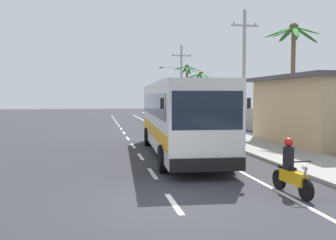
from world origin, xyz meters
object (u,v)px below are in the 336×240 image
object	(u,v)px
palm_third	(201,82)
coach_bus_foreground	(179,115)
utility_pole_mid	(244,70)
palm_nearest	(187,80)
motorcycle_trailing	(291,172)
motorcycle_beside_bus	(183,126)
palm_second	(293,54)
utility_pole_far	(180,80)

from	to	relation	value
palm_third	coach_bus_foreground	bearing A→B (deg)	-107.50
coach_bus_foreground	utility_pole_mid	size ratio (longest dim) A/B	1.33
palm_nearest	coach_bus_foreground	bearing A→B (deg)	-103.92
motorcycle_trailing	utility_pole_mid	distance (m)	18.36
motorcycle_beside_bus	coach_bus_foreground	bearing A→B (deg)	-103.94
palm_nearest	palm_second	size ratio (longest dim) A/B	0.97
utility_pole_mid	palm_third	world-z (taller)	utility_pole_mid
motorcycle_beside_bus	motorcycle_trailing	distance (m)	17.80
motorcycle_beside_bus	utility_pole_mid	xyz separation A→B (m)	(4.49, -0.72, 4.19)
motorcycle_trailing	utility_pole_mid	size ratio (longest dim) A/B	0.21
utility_pole_mid	palm_nearest	size ratio (longest dim) A/B	1.31
coach_bus_foreground	utility_pole_far	world-z (taller)	utility_pole_far
utility_pole_far	palm_nearest	world-z (taller)	utility_pole_far
utility_pole_mid	utility_pole_far	distance (m)	19.65
coach_bus_foreground	utility_pole_far	size ratio (longest dim) A/B	1.33
utility_pole_mid	palm_third	size ratio (longest dim) A/B	1.56
coach_bus_foreground	motorcycle_beside_bus	distance (m)	10.22
coach_bus_foreground	motorcycle_beside_bus	world-z (taller)	coach_bus_foreground
palm_nearest	palm_third	world-z (taller)	palm_nearest
utility_pole_mid	palm_third	bearing A→B (deg)	84.64
utility_pole_mid	palm_nearest	distance (m)	22.02
utility_pole_far	palm_nearest	distance (m)	2.74
motorcycle_beside_bus	palm_second	xyz separation A→B (m)	(5.48, -6.16, 4.79)
motorcycle_trailing	utility_pole_mid	bearing A→B (deg)	72.71
palm_second	coach_bus_foreground	bearing A→B (deg)	-155.13
utility_pole_far	palm_third	xyz separation A→B (m)	(2.32, -1.31, -0.33)
coach_bus_foreground	motorcycle_trailing	xyz separation A→B (m)	(1.62, -7.95, -1.28)
utility_pole_mid	palm_nearest	world-z (taller)	utility_pole_mid
motorcycle_beside_bus	motorcycle_trailing	xyz separation A→B (m)	(-0.82, -17.78, 0.02)
motorcycle_trailing	utility_pole_far	world-z (taller)	utility_pole_far
motorcycle_trailing	utility_pole_far	distance (m)	37.25
motorcycle_trailing	palm_nearest	world-z (taller)	palm_nearest
palm_nearest	palm_second	xyz separation A→B (m)	(0.21, -27.45, 0.41)
motorcycle_beside_bus	utility_pole_far	xyz separation A→B (m)	(3.89, 18.92, 4.29)
motorcycle_beside_bus	palm_third	size ratio (longest dim) A/B	0.33
utility_pole_far	palm_second	xyz separation A→B (m)	(1.59, -25.09, 0.50)
utility_pole_far	palm_third	world-z (taller)	utility_pole_far
palm_nearest	palm_third	bearing A→B (deg)	-75.65
utility_pole_mid	palm_second	world-z (taller)	utility_pole_mid
utility_pole_mid	utility_pole_far	xyz separation A→B (m)	(-0.60, 19.64, 0.10)
palm_nearest	motorcycle_trailing	bearing A→B (deg)	-98.87
motorcycle_beside_bus	palm_nearest	xyz separation A→B (m)	(5.27, 21.28, 4.38)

